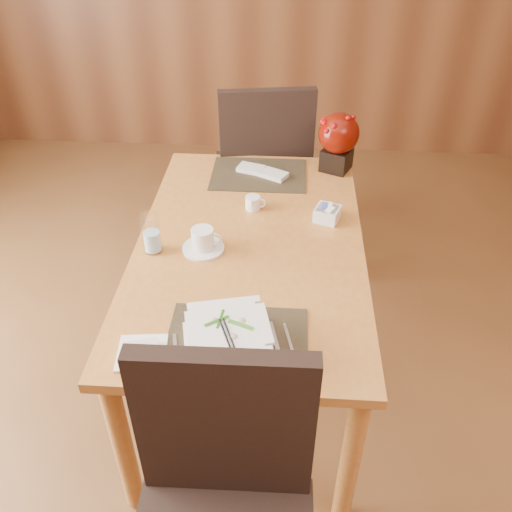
# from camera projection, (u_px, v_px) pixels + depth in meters

# --- Properties ---
(ground) EXTENTS (6.00, 6.00, 0.00)m
(ground) POSITION_uv_depth(u_px,v_px,m) (240.00, 484.00, 2.13)
(ground) COLOR brown
(ground) RESTS_ON ground
(dining_table) EXTENTS (0.90, 1.50, 0.75)m
(dining_table) POSITION_uv_depth(u_px,v_px,m) (250.00, 261.00, 2.22)
(dining_table) COLOR #C07935
(dining_table) RESTS_ON ground
(placemat_near) EXTENTS (0.45, 0.33, 0.01)m
(placemat_near) POSITION_uv_depth(u_px,v_px,m) (237.00, 342.00, 1.72)
(placemat_near) COLOR black
(placemat_near) RESTS_ON dining_table
(placemat_far) EXTENTS (0.45, 0.33, 0.01)m
(placemat_far) POSITION_uv_depth(u_px,v_px,m) (259.00, 174.00, 2.59)
(placemat_far) COLOR black
(placemat_far) RESTS_ON dining_table
(soup_setting) EXTENTS (0.33, 0.33, 0.11)m
(soup_setting) POSITION_uv_depth(u_px,v_px,m) (229.00, 340.00, 1.66)
(soup_setting) COLOR white
(soup_setting) RESTS_ON dining_table
(coffee_cup) EXTENTS (0.16, 0.16, 0.09)m
(coffee_cup) POSITION_uv_depth(u_px,v_px,m) (203.00, 241.00, 2.09)
(coffee_cup) COLOR white
(coffee_cup) RESTS_ON dining_table
(water_glass) EXTENTS (0.08, 0.08, 0.16)m
(water_glass) POSITION_uv_depth(u_px,v_px,m) (151.00, 234.00, 2.06)
(water_glass) COLOR white
(water_glass) RESTS_ON dining_table
(creamer_jug) EXTENTS (0.09, 0.09, 0.06)m
(creamer_jug) POSITION_uv_depth(u_px,v_px,m) (253.00, 203.00, 2.34)
(creamer_jug) COLOR white
(creamer_jug) RESTS_ON dining_table
(sugar_caddy) EXTENTS (0.12, 0.12, 0.06)m
(sugar_caddy) POSITION_uv_depth(u_px,v_px,m) (327.00, 214.00, 2.27)
(sugar_caddy) COLOR white
(sugar_caddy) RESTS_ON dining_table
(berry_decor) EXTENTS (0.19, 0.19, 0.28)m
(berry_decor) POSITION_uv_depth(u_px,v_px,m) (338.00, 139.00, 2.54)
(berry_decor) COLOR black
(berry_decor) RESTS_ON dining_table
(napkins_far) EXTENTS (0.26, 0.18, 0.02)m
(napkins_far) POSITION_uv_depth(u_px,v_px,m) (264.00, 172.00, 2.58)
(napkins_far) COLOR silver
(napkins_far) RESTS_ON dining_table
(bread_plate) EXTENTS (0.17, 0.17, 0.01)m
(bread_plate) POSITION_uv_depth(u_px,v_px,m) (142.00, 353.00, 1.68)
(bread_plate) COLOR white
(bread_plate) RESTS_ON dining_table
(far_chair) EXTENTS (0.58, 0.58, 1.08)m
(far_chair) POSITION_uv_depth(u_px,v_px,m) (264.00, 165.00, 2.97)
(far_chair) COLOR black
(far_chair) RESTS_ON ground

